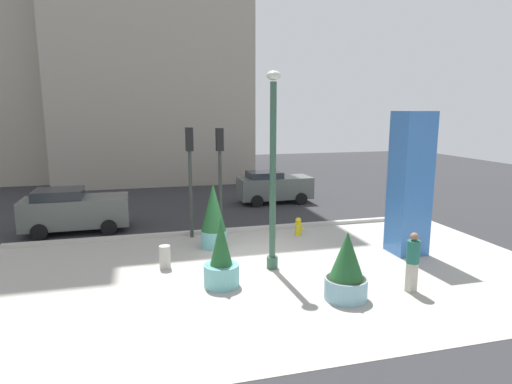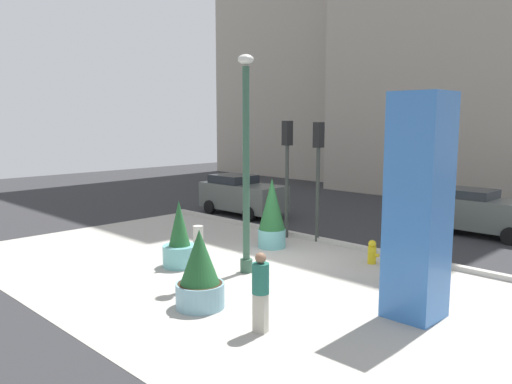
{
  "view_description": "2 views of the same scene",
  "coord_description": "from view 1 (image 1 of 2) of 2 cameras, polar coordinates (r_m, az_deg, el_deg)",
  "views": [
    {
      "loc": [
        -3.82,
        -14.18,
        5.03
      ],
      "look_at": [
        -0.16,
        -0.34,
        2.33
      ],
      "focal_mm": 30.54,
      "sensor_mm": 36.0,
      "label": 1
    },
    {
      "loc": [
        10.38,
        -11.4,
        4.4
      ],
      "look_at": [
        -0.52,
        -0.36,
        2.2
      ],
      "focal_mm": 35.68,
      "sensor_mm": 36.0,
      "label": 2
    }
  ],
  "objects": [
    {
      "name": "car_far_lane",
      "position": [
        19.69,
        -22.68,
        -2.19
      ],
      "size": [
        4.23,
        2.1,
        1.83
      ],
      "color": "#565B56",
      "rests_on": "ground_plane"
    },
    {
      "name": "traffic_light_corner",
      "position": [
        17.18,
        -8.65,
        3.6
      ],
      "size": [
        0.28,
        0.42,
        4.37
      ],
      "color": "#333833",
      "rests_on": "ground_plane"
    },
    {
      "name": "ground_plane",
      "position": [
        19.24,
        -2.87,
        -4.49
      ],
      "size": [
        60.0,
        60.0,
        0.0
      ],
      "primitive_type": "plane",
      "color": "#2D2D30"
    },
    {
      "name": "traffic_light_far_side",
      "position": [
        17.63,
        -4.75,
        3.8
      ],
      "size": [
        0.28,
        0.42,
        4.33
      ],
      "color": "#333833",
      "rests_on": "ground_plane"
    },
    {
      "name": "art_pillar_blue",
      "position": [
        16.1,
        19.5,
        1.02
      ],
      "size": [
        1.13,
        1.13,
        5.0
      ],
      "primitive_type": "cube",
      "color": "#3870BC",
      "rests_on": "ground_plane"
    },
    {
      "name": "potted_plant_curbside",
      "position": [
        12.69,
        -4.57,
        -8.92
      ],
      "size": [
        1.03,
        1.03,
        2.03
      ],
      "color": "#6BB2B2",
      "rests_on": "ground_plane"
    },
    {
      "name": "lamp_post",
      "position": [
        13.53,
        2.22,
        2.09
      ],
      "size": [
        0.44,
        0.44,
        6.19
      ],
      "color": "#335642",
      "rests_on": "ground_plane"
    },
    {
      "name": "pedestrian_crossing",
      "position": [
        12.99,
        19.84,
        -8.26
      ],
      "size": [
        0.44,
        0.44,
        1.72
      ],
      "color": "#B2AD9E",
      "rests_on": "ground_plane"
    },
    {
      "name": "car_passing_lane",
      "position": [
        23.9,
        2.33,
        0.71
      ],
      "size": [
        3.99,
        1.95,
        1.75
      ],
      "color": "#565B56",
      "rests_on": "ground_plane"
    },
    {
      "name": "plaza_pavement",
      "position": [
        13.72,
        2.45,
        -10.85
      ],
      "size": [
        18.0,
        10.0,
        0.02
      ],
      "primitive_type": "cube",
      "color": "#ADA89E",
      "rests_on": "ground_plane"
    },
    {
      "name": "concrete_bollard",
      "position": [
        14.47,
        -11.84,
        -8.33
      ],
      "size": [
        0.36,
        0.36,
        0.75
      ],
      "primitive_type": "cylinder",
      "color": "#B2ADA3",
      "rests_on": "ground_plane"
    },
    {
      "name": "fire_hydrant",
      "position": [
        17.84,
        5.57,
        -4.52
      ],
      "size": [
        0.36,
        0.26,
        0.75
      ],
      "color": "gold",
      "rests_on": "ground_plane"
    },
    {
      "name": "potted_plant_near_right",
      "position": [
        16.11,
        -5.6,
        -3.21
      ],
      "size": [
        0.96,
        0.96,
        2.42
      ],
      "color": "#6BB2B2",
      "rests_on": "ground_plane"
    },
    {
      "name": "curb_strip",
      "position": [
        18.39,
        -2.3,
        -4.95
      ],
      "size": [
        18.0,
        0.24,
        0.16
      ],
      "primitive_type": "cube",
      "color": "#B7B2A8",
      "rests_on": "ground_plane"
    },
    {
      "name": "potted_plant_by_pillar",
      "position": [
        12.05,
        11.77,
        -9.88
      ],
      "size": [
        1.15,
        1.15,
        1.89
      ],
      "color": "#7AA8B7",
      "rests_on": "ground_plane"
    }
  ]
}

